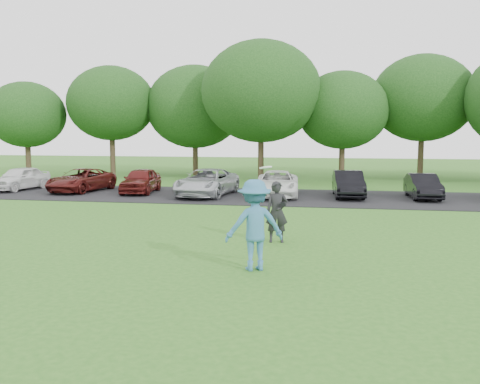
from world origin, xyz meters
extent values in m
plane|color=#2B621C|center=(0.00, 0.00, 0.00)|extent=(100.00, 100.00, 0.00)
cube|color=black|center=(0.00, 13.00, 0.01)|extent=(32.00, 6.50, 0.03)
imported|color=teal|center=(0.99, -0.15, 1.00)|extent=(1.48, 1.18, 2.01)
cylinder|color=white|center=(1.25, -0.28, 2.28)|extent=(0.28, 0.27, 0.11)
imported|color=black|center=(1.15, 2.88, 0.84)|extent=(0.67, 0.50, 1.69)
cube|color=black|center=(1.33, 2.70, 1.09)|extent=(0.15, 0.12, 0.10)
imported|color=silver|center=(-13.36, 13.35, 0.63)|extent=(1.91, 3.70, 1.21)
imported|color=#4A1210|center=(-9.93, 13.28, 0.60)|extent=(2.44, 4.32, 1.14)
imported|color=#521312|center=(-6.74, 13.23, 0.64)|extent=(1.78, 3.70, 1.22)
imported|color=#B4B7BC|center=(-3.27, 12.65, 0.66)|extent=(2.52, 4.70, 1.25)
imported|color=white|center=(-0.01, 12.99, 0.62)|extent=(2.27, 4.38, 1.18)
imported|color=black|center=(3.25, 13.31, 0.63)|extent=(1.54, 3.74, 1.21)
imported|color=black|center=(6.55, 13.38, 0.58)|extent=(1.36, 3.43, 1.11)
cylinder|color=#38281C|center=(-18.00, 21.60, 1.10)|extent=(0.36, 0.36, 2.20)
ellipsoid|color=#214C19|center=(-18.00, 21.60, 4.15)|extent=(5.20, 5.20, 4.42)
cylinder|color=#38281C|center=(-12.50, 23.00, 1.35)|extent=(0.36, 0.36, 2.70)
ellipsoid|color=#214C19|center=(-12.50, 23.00, 4.93)|extent=(5.94, 5.94, 5.05)
cylinder|color=#38281C|center=(-7.00, 24.40, 1.10)|extent=(0.36, 0.36, 2.20)
ellipsoid|color=#214C19|center=(-7.00, 24.40, 4.71)|extent=(6.68, 6.68, 5.68)
cylinder|color=#38281C|center=(-2.00, 21.60, 1.35)|extent=(0.36, 0.36, 2.70)
ellipsoid|color=#214C19|center=(-2.00, 21.60, 5.48)|extent=(7.42, 7.42, 6.31)
cylinder|color=#38281C|center=(3.00, 23.00, 1.10)|extent=(0.36, 0.36, 2.20)
ellipsoid|color=#214C19|center=(3.00, 23.00, 4.36)|extent=(5.76, 5.76, 4.90)
cylinder|color=#38281C|center=(8.00, 24.40, 1.35)|extent=(0.36, 0.36, 2.70)
ellipsoid|color=#214C19|center=(8.00, 24.40, 5.14)|extent=(6.50, 6.50, 5.53)
camera|label=1|loc=(2.77, -11.58, 3.06)|focal=40.00mm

